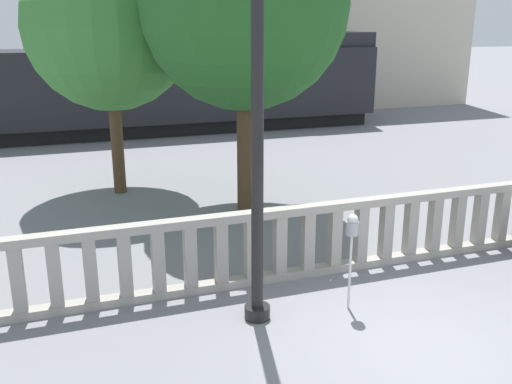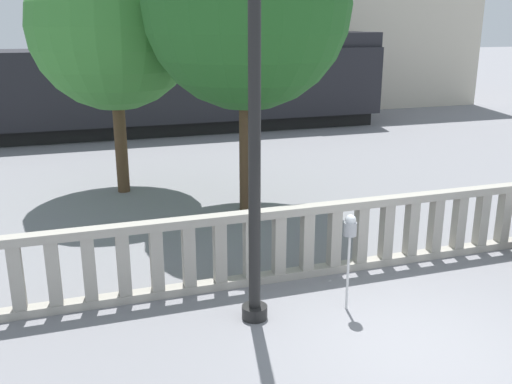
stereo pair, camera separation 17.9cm
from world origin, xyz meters
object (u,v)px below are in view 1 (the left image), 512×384
(tree_left, at_px, (109,26))
(tree_right, at_px, (244,5))
(train_near, at_px, (79,92))
(lamppost, at_px, (257,82))
(parking_meter, at_px, (352,231))

(tree_left, height_order, tree_right, tree_right)
(train_near, distance_m, tree_right, 11.57)
(lamppost, height_order, train_near, lamppost)
(parking_meter, bearing_deg, train_near, 101.35)
(train_near, bearing_deg, tree_right, -73.30)
(tree_right, bearing_deg, lamppost, -106.21)
(train_near, xyz_separation_m, tree_right, (3.22, -10.72, 2.94))
(parking_meter, height_order, tree_right, tree_right)
(lamppost, xyz_separation_m, tree_right, (1.48, 5.08, 1.12))
(parking_meter, xyz_separation_m, tree_right, (0.01, 5.26, 3.40))
(tree_left, relative_size, tree_right, 0.90)
(lamppost, bearing_deg, train_near, 96.29)
(train_near, bearing_deg, lamppost, -83.71)
(lamppost, height_order, tree_left, lamppost)
(lamppost, height_order, tree_right, tree_right)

